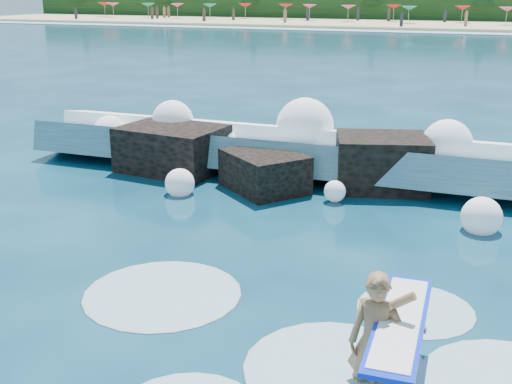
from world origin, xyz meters
TOP-DOWN VIEW (x-y plane):
  - ground at (0.00, 0.00)m, footprint 200.00×200.00m
  - beach at (0.00, 78.00)m, footprint 140.00×20.00m
  - wet_band at (0.00, 67.00)m, footprint 140.00×5.00m
  - treeline at (0.00, 88.00)m, footprint 140.00×4.00m
  - breaking_wave at (1.65, 7.52)m, footprint 17.38×2.74m
  - rock_cluster at (-0.08, 6.55)m, footprint 8.47×3.61m
  - surfer_with_board at (4.53, -1.57)m, footprint 0.97×3.00m
  - wave_spray at (1.76, 7.51)m, footprint 14.50×4.70m
  - surf_foam at (3.64, -1.00)m, footprint 9.04×5.60m
  - beach_umbrellas at (-0.05, 80.06)m, footprint 109.20×6.89m
  - beachgoers at (-6.32, 74.57)m, footprint 99.91×12.85m

SIDE VIEW (x-z plane):
  - ground at x=0.00m, z-range 0.00..0.00m
  - surf_foam at x=3.64m, z-range -0.07..0.07m
  - wet_band at x=0.00m, z-range 0.00..0.08m
  - beach at x=0.00m, z-range 0.00..0.40m
  - rock_cluster at x=-0.08m, z-range -0.29..1.28m
  - breaking_wave at x=1.65m, z-range -0.23..1.27m
  - surfer_with_board at x=4.53m, z-range -0.25..1.64m
  - wave_spray at x=1.76m, z-range -0.09..1.99m
  - beachgoers at x=-6.32m, z-range 0.13..2.06m
  - beach_umbrellas at x=-0.05m, z-range 2.00..2.50m
  - treeline at x=0.00m, z-range 0.00..5.00m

